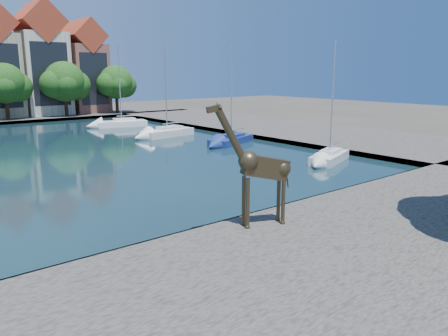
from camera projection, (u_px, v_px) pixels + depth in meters
name	position (u px, v px, depth m)	size (l,w,h in m)	color
ground	(241.00, 226.00, 19.73)	(160.00, 160.00, 0.00)	#38332B
water_basin	(60.00, 151.00, 37.98)	(38.00, 50.00, 0.08)	black
near_quay	(380.00, 276.00, 14.35)	(50.00, 14.00, 0.50)	#534E48
right_quay	(266.00, 127.00, 53.24)	(14.00, 52.00, 0.50)	#534E48
townhouse_east_mid	(40.00, 63.00, 65.78)	(6.43, 9.18, 16.65)	beige
townhouse_east_end	(83.00, 70.00, 69.97)	(5.44, 9.18, 14.43)	brown
far_tree_mid_east	(5.00, 85.00, 58.32)	(7.02, 5.40, 7.52)	#332114
far_tree_east	(65.00, 83.00, 63.20)	(7.54, 5.80, 7.84)	#332114
far_tree_far_east	(117.00, 83.00, 68.13)	(6.76, 5.20, 7.36)	#332114
giraffe_statue	(259.00, 167.00, 17.85)	(3.47, 1.53, 5.09)	#392F1C
sailboat_right_a	(330.00, 155.00, 33.34)	(5.09, 3.24, 8.97)	silver
sailboat_right_b	(231.00, 138.00, 41.75)	(5.95, 3.86, 9.31)	navy
sailboat_right_c	(167.00, 131.00, 46.58)	(6.28, 3.09, 9.68)	silver
sailboat_right_d	(122.00, 122.00, 54.84)	(6.38, 3.33, 10.00)	white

